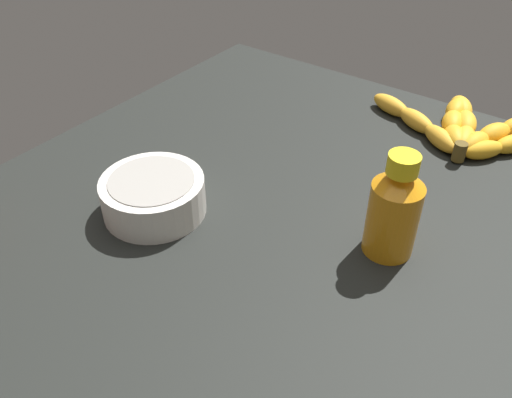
{
  "coord_description": "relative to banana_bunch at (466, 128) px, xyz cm",
  "views": [
    {
      "loc": [
        49.13,
        33.74,
        46.45
      ],
      "look_at": [
        4.6,
        1.3,
        3.68
      ],
      "focal_mm": 37.62,
      "sensor_mm": 36.0,
      "label": 1
    }
  ],
  "objects": [
    {
      "name": "banana_bunch",
      "position": [
        0.0,
        0.0,
        0.0
      ],
      "size": [
        18.89,
        30.33,
        3.51
      ],
      "color": "gold",
      "rests_on": "ground_plane"
    },
    {
      "name": "honey_bottle",
      "position": [
        32.5,
        1.38,
        4.64
      ],
      "size": [
        6.28,
        6.28,
        14.01
      ],
      "color": "orange",
      "rests_on": "ground_plane"
    },
    {
      "name": "small_bowl",
      "position": [
        44.24,
        -27.55,
        1.09
      ],
      "size": [
        13.95,
        13.95,
        5.28
      ],
      "color": "silver",
      "rests_on": "ground_plane"
    },
    {
      "name": "ground_plane",
      "position": [
        33.21,
        -16.46,
        -3.85
      ],
      "size": [
        86.53,
        76.85,
        4.45
      ],
      "primitive_type": "cube",
      "color": "black"
    }
  ]
}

